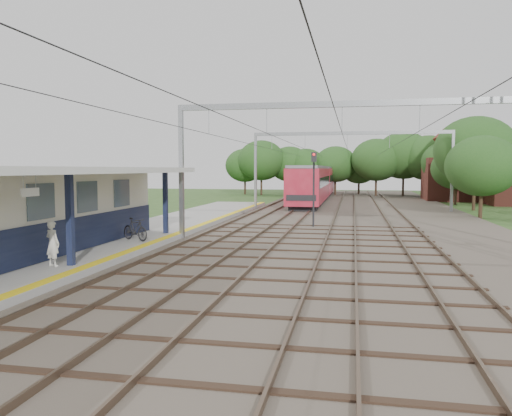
# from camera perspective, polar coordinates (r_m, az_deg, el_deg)

# --- Properties ---
(ground) EXTENTS (160.00, 160.00, 0.00)m
(ground) POSITION_cam_1_polar(r_m,az_deg,el_deg) (11.07, -9.97, -15.19)
(ground) COLOR #2D4C1E
(ground) RESTS_ON ground
(ballast_bed) EXTENTS (18.00, 90.00, 0.10)m
(ballast_bed) POSITION_cam_1_polar(r_m,az_deg,el_deg) (39.89, 11.32, -0.88)
(ballast_bed) COLOR #473D33
(ballast_bed) RESTS_ON ground
(platform) EXTENTS (5.00, 52.00, 0.35)m
(platform) POSITION_cam_1_polar(r_m,az_deg,el_deg) (26.51, -14.28, -3.34)
(platform) COLOR gray
(platform) RESTS_ON ground
(yellow_stripe) EXTENTS (0.45, 52.00, 0.01)m
(yellow_stripe) POSITION_cam_1_polar(r_m,az_deg,el_deg) (25.61, -9.72, -3.13)
(yellow_stripe) COLOR yellow
(yellow_stripe) RESTS_ON platform
(station_building) EXTENTS (3.41, 18.00, 3.40)m
(station_building) POSITION_cam_1_polar(r_m,az_deg,el_deg) (21.04, -25.99, -0.53)
(station_building) COLOR beige
(station_building) RESTS_ON platform
(canopy) EXTENTS (6.40, 20.00, 3.44)m
(canopy) POSITION_cam_1_polar(r_m,az_deg,el_deg) (19.51, -25.32, 3.84)
(canopy) COLOR #111836
(canopy) RESTS_ON platform
(rail_tracks) EXTENTS (11.80, 88.00, 0.15)m
(rail_tracks) POSITION_cam_1_polar(r_m,az_deg,el_deg) (39.94, 7.74, -0.65)
(rail_tracks) COLOR brown
(rail_tracks) RESTS_ON ballast_bed
(catenary_system) EXTENTS (17.22, 88.00, 7.00)m
(catenary_system) POSITION_cam_1_polar(r_m,az_deg,el_deg) (35.05, 10.48, 7.34)
(catenary_system) COLOR gray
(catenary_system) RESTS_ON ground
(tree_band) EXTENTS (31.72, 30.88, 8.82)m
(tree_band) POSITION_cam_1_polar(r_m,az_deg,el_deg) (66.85, 11.16, 5.43)
(tree_band) COLOR #382619
(tree_band) RESTS_ON ground
(house_far) EXTENTS (8.00, 6.12, 8.66)m
(house_far) POSITION_cam_1_polar(r_m,az_deg,el_deg) (62.92, 22.30, 3.71)
(house_far) COLOR brown
(house_far) RESTS_ON ground
(person) EXTENTS (0.67, 0.55, 1.59)m
(person) POSITION_cam_1_polar(r_m,az_deg,el_deg) (18.67, -22.22, -3.77)
(person) COLOR silver
(person) RESTS_ON platform
(bicycle) EXTENTS (1.80, 1.29, 1.07)m
(bicycle) POSITION_cam_1_polar(r_m,az_deg,el_deg) (24.18, -13.65, -2.37)
(bicycle) COLOR black
(bicycle) RESTS_ON platform
(train) EXTENTS (2.99, 37.26, 3.93)m
(train) POSITION_cam_1_polar(r_m,az_deg,el_deg) (60.43, 7.00, 3.00)
(train) COLOR black
(train) RESTS_ON ballast_bed
(signal_post) EXTENTS (0.36, 0.30, 4.76)m
(signal_post) POSITION_cam_1_polar(r_m,az_deg,el_deg) (31.36, 6.62, 3.33)
(signal_post) COLOR black
(signal_post) RESTS_ON ground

